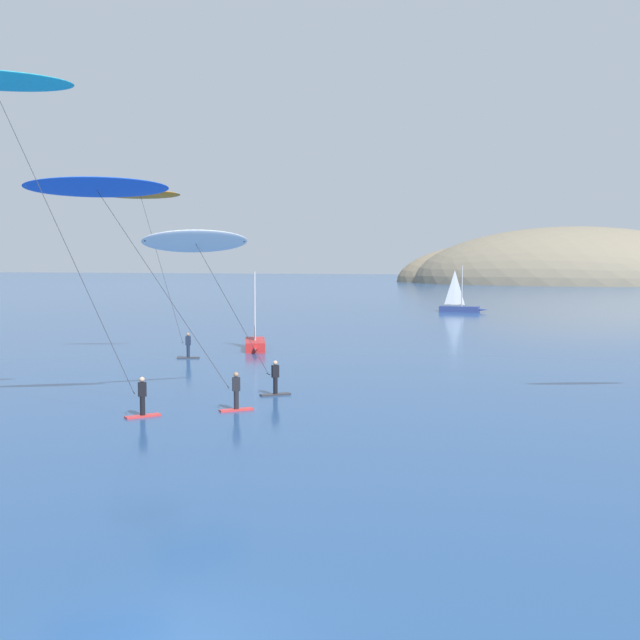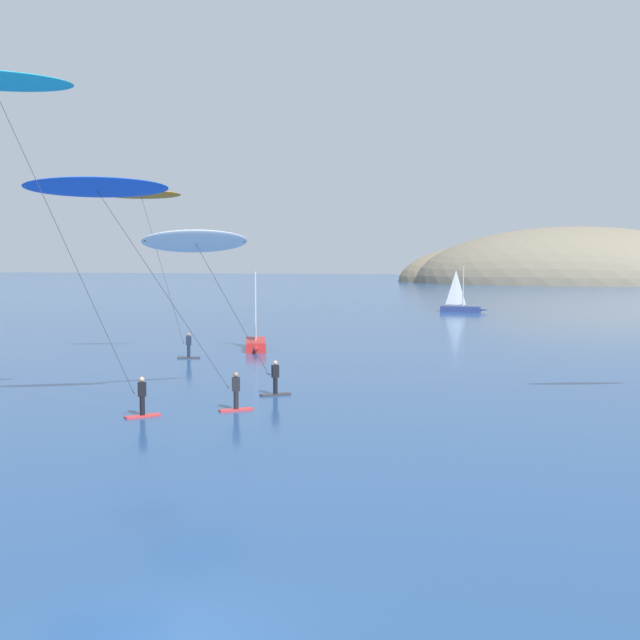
{
  "view_description": "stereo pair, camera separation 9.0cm",
  "coord_description": "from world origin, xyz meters",
  "px_view_note": "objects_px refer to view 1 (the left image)",
  "views": [
    {
      "loc": [
        5.75,
        -12.29,
        6.74
      ],
      "look_at": [
        -3.57,
        25.69,
        3.67
      ],
      "focal_mm": 45.0,
      "sensor_mm": 36.0,
      "label": 1
    },
    {
      "loc": [
        5.83,
        -12.27,
        6.74
      ],
      "look_at": [
        -3.57,
        25.69,
        3.67
      ],
      "focal_mm": 45.0,
      "sensor_mm": 36.0,
      "label": 2
    }
  ],
  "objects_px": {
    "kitesurfer_blue": "(106,201)",
    "kitesurfer_white": "(202,252)",
    "kitesurfer_orange": "(145,209)",
    "sailboat_far": "(462,307)",
    "sailboat_near": "(255,341)",
    "kitesurfer_cyan": "(3,105)"
  },
  "relations": [
    {
      "from": "kitesurfer_orange",
      "to": "kitesurfer_cyan",
      "type": "bearing_deg",
      "value": -78.52
    },
    {
      "from": "kitesurfer_orange",
      "to": "kitesurfer_blue",
      "type": "bearing_deg",
      "value": -68.71
    },
    {
      "from": "sailboat_far",
      "to": "kitesurfer_orange",
      "type": "bearing_deg",
      "value": -108.82
    },
    {
      "from": "sailboat_far",
      "to": "kitesurfer_white",
      "type": "xyz_separation_m",
      "value": [
        -7.81,
        -64.5,
        6.33
      ]
    },
    {
      "from": "kitesurfer_orange",
      "to": "kitesurfer_blue",
      "type": "xyz_separation_m",
      "value": [
        7.02,
        -18.01,
        -0.81
      ]
    },
    {
      "from": "kitesurfer_orange",
      "to": "kitesurfer_blue",
      "type": "relative_size",
      "value": 1.1
    },
    {
      "from": "kitesurfer_cyan",
      "to": "kitesurfer_orange",
      "type": "bearing_deg",
      "value": 101.48
    },
    {
      "from": "kitesurfer_white",
      "to": "sailboat_near",
      "type": "bearing_deg",
      "value": 101.59
    },
    {
      "from": "kitesurfer_white",
      "to": "kitesurfer_cyan",
      "type": "xyz_separation_m",
      "value": [
        -5.28,
        -7.12,
        5.66
      ]
    },
    {
      "from": "kitesurfer_white",
      "to": "kitesurfer_cyan",
      "type": "relative_size",
      "value": 0.58
    },
    {
      "from": "sailboat_near",
      "to": "kitesurfer_white",
      "type": "distance_m",
      "value": 21.5
    },
    {
      "from": "kitesurfer_blue",
      "to": "kitesurfer_white",
      "type": "xyz_separation_m",
      "value": [
        2.49,
        4.34,
        -2.1
      ]
    },
    {
      "from": "kitesurfer_white",
      "to": "kitesurfer_orange",
      "type": "bearing_deg",
      "value": 124.82
    },
    {
      "from": "sailboat_far",
      "to": "kitesurfer_cyan",
      "type": "height_order",
      "value": "kitesurfer_cyan"
    },
    {
      "from": "sailboat_near",
      "to": "sailboat_far",
      "type": "xyz_separation_m",
      "value": [
        11.94,
        44.37,
        0.0
      ]
    },
    {
      "from": "sailboat_far",
      "to": "kitesurfer_orange",
      "type": "height_order",
      "value": "kitesurfer_orange"
    },
    {
      "from": "kitesurfer_cyan",
      "to": "sailboat_near",
      "type": "bearing_deg",
      "value": 87.57
    },
    {
      "from": "kitesurfer_blue",
      "to": "kitesurfer_white",
      "type": "height_order",
      "value": "kitesurfer_blue"
    },
    {
      "from": "sailboat_near",
      "to": "kitesurfer_blue",
      "type": "distance_m",
      "value": 25.93
    },
    {
      "from": "kitesurfer_orange",
      "to": "kitesurfer_cyan",
      "type": "distance_m",
      "value": 21.4
    },
    {
      "from": "kitesurfer_blue",
      "to": "kitesurfer_white",
      "type": "distance_m",
      "value": 5.43
    },
    {
      "from": "kitesurfer_blue",
      "to": "kitesurfer_white",
      "type": "bearing_deg",
      "value": 60.17
    }
  ]
}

